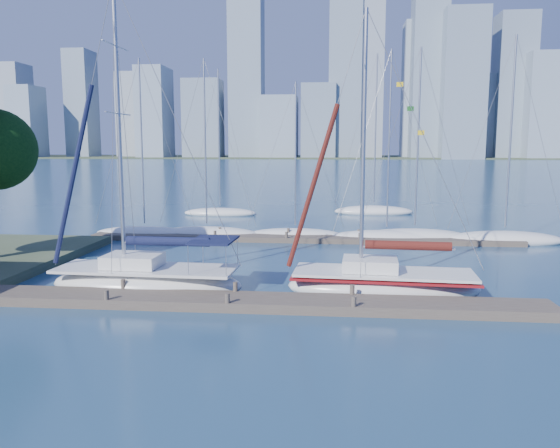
# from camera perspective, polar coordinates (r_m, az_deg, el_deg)

# --- Properties ---
(ground) EXTENTS (700.00, 700.00, 0.00)m
(ground) POSITION_cam_1_polar(r_m,az_deg,el_deg) (23.03, -5.07, -8.55)
(ground) COLOR navy
(ground) RESTS_ON ground
(near_dock) EXTENTS (26.00, 2.00, 0.40)m
(near_dock) POSITION_cam_1_polar(r_m,az_deg,el_deg) (22.98, -5.08, -8.08)
(near_dock) COLOR #463B33
(near_dock) RESTS_ON ground
(far_dock) EXTENTS (30.00, 1.80, 0.36)m
(far_dock) POSITION_cam_1_polar(r_m,az_deg,el_deg) (38.28, 2.28, -1.55)
(far_dock) COLOR #463B33
(far_dock) RESTS_ON ground
(far_shore) EXTENTS (800.00, 100.00, 1.50)m
(far_shore) POSITION_cam_1_polar(r_m,az_deg,el_deg) (341.77, 4.88, 6.94)
(far_shore) COLOR #38472D
(far_shore) RESTS_ON ground
(sailboat_navy) EXTENTS (9.06, 3.27, 14.41)m
(sailboat_navy) POSITION_cam_1_polar(r_m,az_deg,el_deg) (26.00, -13.81, -4.35)
(sailboat_navy) COLOR silver
(sailboat_navy) RESTS_ON ground
(sailboat_maroon) EXTENTS (8.79, 3.34, 13.04)m
(sailboat_maroon) POSITION_cam_1_polar(r_m,az_deg,el_deg) (25.12, 10.71, -4.93)
(sailboat_maroon) COLOR silver
(sailboat_maroon) RESTS_ON ground
(bg_boat_0) EXTENTS (7.51, 2.40, 13.16)m
(bg_boat_0) POSITION_cam_1_polar(r_m,az_deg,el_deg) (41.62, -13.93, -0.90)
(bg_boat_0) COLOR silver
(bg_boat_0) RESTS_ON ground
(bg_boat_1) EXTENTS (8.10, 3.96, 13.11)m
(bg_boat_1) POSITION_cam_1_polar(r_m,az_deg,el_deg) (40.49, -7.64, -0.97)
(bg_boat_1) COLOR silver
(bg_boat_1) RESTS_ON ground
(bg_boat_2) EXTENTS (7.03, 2.16, 11.44)m
(bg_boat_2) POSITION_cam_1_polar(r_m,az_deg,el_deg) (39.81, 1.61, -1.10)
(bg_boat_2) COLOR silver
(bg_boat_2) RESTS_ON ground
(bg_boat_3) EXTENTS (8.34, 5.12, 13.47)m
(bg_boat_3) POSITION_cam_1_polar(r_m,az_deg,el_deg) (39.23, 11.07, -1.35)
(bg_boat_3) COLOR silver
(bg_boat_3) RESTS_ON ground
(bg_boat_4) EXTENTS (8.27, 3.88, 13.67)m
(bg_boat_4) POSITION_cam_1_polar(r_m,az_deg,el_deg) (39.86, 13.89, -1.25)
(bg_boat_4) COLOR silver
(bg_boat_4) RESTS_ON ground
(bg_boat_5) EXTENTS (8.09, 3.21, 14.25)m
(bg_boat_5) POSITION_cam_1_polar(r_m,az_deg,el_deg) (40.59, 22.42, -1.45)
(bg_boat_5) COLOR silver
(bg_boat_5) RESTS_ON ground
(bg_boat_6) EXTENTS (7.37, 4.61, 14.16)m
(bg_boat_6) POSITION_cam_1_polar(r_m,az_deg,el_deg) (53.21, -6.26, 1.22)
(bg_boat_6) COLOR silver
(bg_boat_6) RESTS_ON ground
(bg_boat_7) EXTENTS (7.96, 3.48, 15.73)m
(bg_boat_7) POSITION_cam_1_polar(r_m,az_deg,el_deg) (54.65, 9.75, 1.37)
(bg_boat_7) COLOR silver
(bg_boat_7) RESTS_ON ground
(skyline) EXTENTS (502.61, 51.31, 118.34)m
(skyline) POSITION_cam_1_polar(r_m,az_deg,el_deg) (313.83, 8.82, 13.24)
(skyline) COLOR gray
(skyline) RESTS_ON ground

